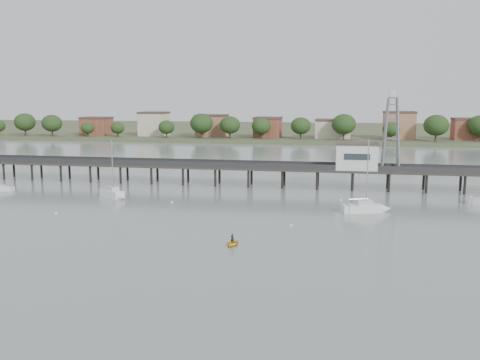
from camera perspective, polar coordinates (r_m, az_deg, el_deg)
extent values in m
plane|color=slate|center=(55.97, -13.31, -10.38)|extent=(500.00, 500.00, 0.00)
cube|color=#2D2823|center=(111.28, -0.69, 1.33)|extent=(150.00, 5.00, 0.50)
cube|color=#333335|center=(108.85, -0.94, 1.59)|extent=(150.00, 0.12, 1.10)
cube|color=#333335|center=(113.51, -0.45, 1.88)|extent=(150.00, 0.12, 1.10)
cylinder|color=black|center=(109.71, -0.89, 0.19)|extent=(0.50, 0.50, 4.40)
cylinder|color=black|center=(113.39, -0.49, 0.47)|extent=(0.50, 0.50, 4.40)
cube|color=silver|center=(108.76, 12.33, 2.41)|extent=(8.00, 5.00, 5.00)
cube|color=#4C3833|center=(108.51, 12.38, 3.80)|extent=(8.40, 5.40, 0.30)
cube|color=slate|center=(108.50, 16.01, 8.43)|extent=(1.80, 1.80, 0.30)
cube|color=silver|center=(108.50, 16.02, 8.83)|extent=(0.90, 0.90, 1.20)
cube|color=white|center=(101.04, -13.45, -1.55)|extent=(5.24, 4.26, 1.65)
cone|color=white|center=(98.51, -12.45, -1.78)|extent=(2.78, 2.73, 1.93)
cube|color=silver|center=(100.84, -13.48, -0.89)|extent=(2.69, 2.48, 0.75)
cylinder|color=#A5A8AA|center=(99.94, -13.45, 1.52)|extent=(0.18, 0.18, 9.31)
cylinder|color=#A5A8AA|center=(101.44, -13.75, -0.53)|extent=(2.52, 1.63, 0.12)
cube|color=white|center=(87.79, 13.08, -3.08)|extent=(5.96, 3.90, 1.65)
cone|color=white|center=(89.12, 15.15, -2.98)|extent=(2.90, 2.81, 2.16)
cube|color=silver|center=(87.56, 13.10, -2.32)|extent=(2.91, 2.46, 0.75)
cylinder|color=#A5A8AA|center=(86.92, 13.45, 0.83)|extent=(0.18, 0.18, 10.42)
cylinder|color=#A5A8AA|center=(87.12, 12.55, -1.99)|extent=(3.09, 1.20, 0.12)
cube|color=white|center=(114.92, -23.79, -0.90)|extent=(3.54, 1.67, 0.96)
cube|color=silver|center=(115.23, -24.14, -0.61)|extent=(1.23, 1.23, 0.57)
imported|color=yellow|center=(66.85, -0.83, -6.98)|extent=(1.98, 0.66, 2.74)
imported|color=black|center=(66.85, -0.83, -6.98)|extent=(0.64, 1.29, 0.30)
ellipsoid|color=#EFEFBA|center=(94.24, -7.29, -2.36)|extent=(0.56, 0.56, 0.39)
ellipsoid|color=#EFEFBA|center=(77.06, 5.44, -4.83)|extent=(0.56, 0.56, 0.39)
ellipsoid|color=#EFEFBA|center=(89.47, -19.04, -3.37)|extent=(0.56, 0.56, 0.39)
ellipsoid|color=#EFEFBA|center=(96.81, 10.71, -2.14)|extent=(0.56, 0.56, 0.39)
cube|color=#475133|center=(294.46, 6.58, 5.26)|extent=(500.00, 170.00, 1.40)
cube|color=brown|center=(257.18, -15.06, 5.68)|extent=(13.00, 10.50, 9.00)
cube|color=brown|center=(246.26, -9.15, 5.75)|extent=(13.00, 10.50, 9.00)
cube|color=brown|center=(238.39, -3.01, 5.75)|extent=(13.00, 10.50, 9.00)
cube|color=brown|center=(233.66, 2.98, 5.69)|extent=(13.00, 10.50, 9.00)
cube|color=brown|center=(231.47, 9.89, 5.54)|extent=(13.00, 10.50, 9.00)
cube|color=brown|center=(232.56, 16.59, 5.33)|extent=(13.00, 10.50, 9.00)
cube|color=brown|center=(236.74, 23.12, 5.04)|extent=(13.00, 10.50, 9.00)
ellipsoid|color=#1C3515|center=(261.46, -22.17, 5.45)|extent=(8.00, 8.00, 6.80)
ellipsoid|color=#1C3515|center=(220.55, 5.13, 5.56)|extent=(8.00, 8.00, 6.80)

